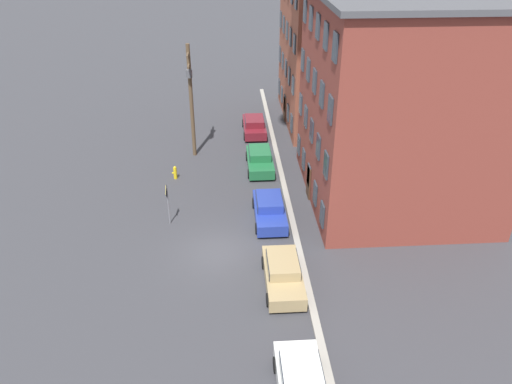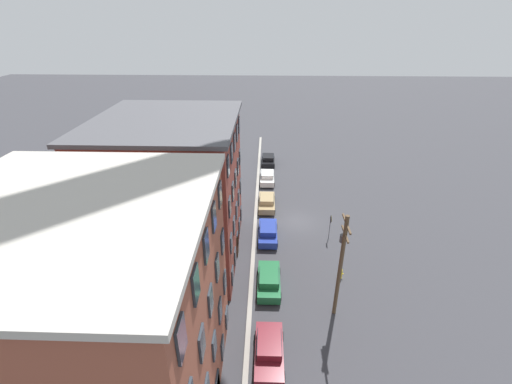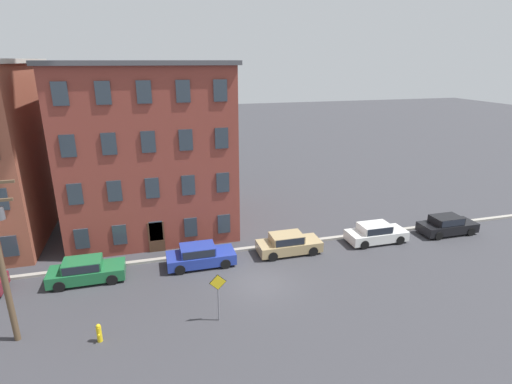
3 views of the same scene
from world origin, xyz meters
The scene contains 11 objects.
ground_plane centered at (0.00, 0.00, 0.00)m, with size 200.00×200.00×0.00m, color #38383D.
kerb_strip centered at (0.00, 4.50, 0.08)m, with size 56.00×0.36×0.16m, color #9E998E.
apartment_corner centered at (-19.60, 11.85, 6.46)m, with size 12.34×12.22×12.89m.
apartment_midblock centered at (-5.83, 11.30, 6.40)m, with size 12.46×11.11×12.78m.
car_maroon centered at (-16.66, 3.05, 0.75)m, with size 4.40×1.92×1.43m.
car_green centered at (-10.15, 3.05, 0.75)m, with size 4.40×1.92×1.43m.
car_blue centered at (-3.22, 3.15, 0.75)m, with size 4.40×1.92×1.43m.
car_tan centered at (2.93, 3.29, 0.75)m, with size 4.40×1.92×1.43m.
caution_sign centered at (-3.08, -2.93, 1.78)m, with size 0.89×0.08×2.69m.
utility_pole centered at (-12.67, -1.82, 4.78)m, with size 2.40×0.44×8.49m.
fire_hydrant centered at (-8.87, -3.02, 0.48)m, with size 0.24×0.34×0.96m.
Camera 1 is at (22.54, 0.66, 16.64)m, focal length 35.00 mm.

